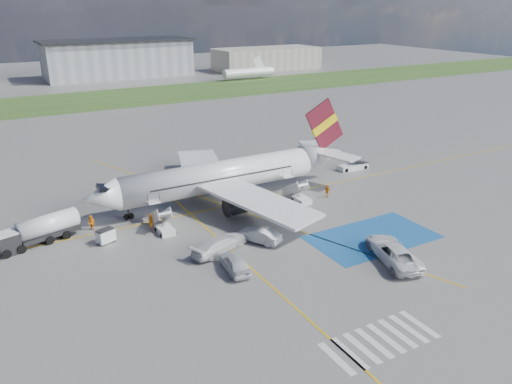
# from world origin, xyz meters

# --- Properties ---
(ground) EXTENTS (400.00, 400.00, 0.00)m
(ground) POSITION_xyz_m (0.00, 0.00, 0.00)
(ground) COLOR #60605E
(ground) RESTS_ON ground
(grass_strip) EXTENTS (400.00, 30.00, 0.01)m
(grass_strip) POSITION_xyz_m (0.00, 95.00, 0.01)
(grass_strip) COLOR #2D4C1E
(grass_strip) RESTS_ON ground
(taxiway_line_main) EXTENTS (120.00, 0.20, 0.01)m
(taxiway_line_main) POSITION_xyz_m (0.00, 12.00, 0.01)
(taxiway_line_main) COLOR gold
(taxiway_line_main) RESTS_ON ground
(taxiway_line_cross) EXTENTS (0.20, 60.00, 0.01)m
(taxiway_line_cross) POSITION_xyz_m (-5.00, -10.00, 0.01)
(taxiway_line_cross) COLOR gold
(taxiway_line_cross) RESTS_ON ground
(taxiway_line_diag) EXTENTS (20.71, 56.45, 0.01)m
(taxiway_line_diag) POSITION_xyz_m (0.00, 12.00, 0.01)
(taxiway_line_diag) COLOR gold
(taxiway_line_diag) RESTS_ON ground
(staging_box) EXTENTS (14.00, 8.00, 0.01)m
(staging_box) POSITION_xyz_m (10.00, -4.00, 0.01)
(staging_box) COLOR #17508F
(staging_box) RESTS_ON ground
(crosswalk) EXTENTS (9.00, 4.00, 0.01)m
(crosswalk) POSITION_xyz_m (-1.80, -18.00, 0.01)
(crosswalk) COLOR silver
(crosswalk) RESTS_ON ground
(terminal_centre) EXTENTS (48.00, 18.00, 12.00)m
(terminal_centre) POSITION_xyz_m (20.00, 135.00, 6.00)
(terminal_centre) COLOR gray
(terminal_centre) RESTS_ON ground
(terminal_east) EXTENTS (40.00, 16.00, 8.00)m
(terminal_east) POSITION_xyz_m (75.00, 128.00, 4.00)
(terminal_east) COLOR gray
(terminal_east) RESTS_ON ground
(airliner) EXTENTS (36.81, 32.95, 11.92)m
(airliner) POSITION_xyz_m (1.51, 14.00, 3.39)
(airliner) COLOR white
(airliner) RESTS_ON ground
(airstairs_fwd) EXTENTS (1.90, 5.20, 3.60)m
(airstairs_fwd) POSITION_xyz_m (-9.50, 8.70, 0.62)
(airstairs_fwd) COLOR white
(airstairs_fwd) RESTS_ON ground
(airstairs_aft) EXTENTS (1.90, 5.20, 3.60)m
(airstairs_aft) POSITION_xyz_m (9.00, 8.70, 0.62)
(airstairs_aft) COLOR white
(airstairs_aft) RESTS_ON ground
(fuel_tanker) EXTENTS (8.86, 4.44, 2.93)m
(fuel_tanker) POSITION_xyz_m (-22.05, 12.62, 1.23)
(fuel_tanker) COLOR black
(fuel_tanker) RESTS_ON ground
(gpu_cart) EXTENTS (2.17, 1.77, 1.56)m
(gpu_cart) POSITION_xyz_m (-15.89, 9.19, 0.70)
(gpu_cart) COLOR white
(gpu_cart) RESTS_ON ground
(belt_loader) EXTENTS (5.26, 2.20, 1.55)m
(belt_loader) POSITION_xyz_m (23.75, 15.64, 0.39)
(belt_loader) COLOR white
(belt_loader) RESTS_ON ground
(car_silver_a) EXTENTS (2.61, 5.17, 1.69)m
(car_silver_a) POSITION_xyz_m (-6.58, -3.01, 0.85)
(car_silver_a) COLOR silver
(car_silver_a) RESTS_ON ground
(car_silver_b) EXTENTS (3.87, 5.05, 1.60)m
(car_silver_b) POSITION_xyz_m (-1.43, 1.20, 0.80)
(car_silver_b) COLOR #B2B5B9
(car_silver_b) RESTS_ON ground
(van_white_a) EXTENTS (4.84, 7.08, 2.43)m
(van_white_a) POSITION_xyz_m (8.19, -8.93, 1.21)
(van_white_a) COLOR white
(van_white_a) RESTS_ON ground
(van_white_b) EXTENTS (5.75, 3.88, 2.09)m
(van_white_b) POSITION_xyz_m (-6.02, 1.40, 1.04)
(van_white_b) COLOR silver
(van_white_b) RESTS_ON ground
(crew_fwd) EXTENTS (0.80, 0.75, 1.84)m
(crew_fwd) POSITION_xyz_m (-10.52, 10.15, 0.92)
(crew_fwd) COLOR orange
(crew_fwd) RESTS_ON ground
(crew_nose) EXTENTS (1.07, 1.10, 1.79)m
(crew_nose) POSITION_xyz_m (-16.48, 13.13, 0.90)
(crew_nose) COLOR orange
(crew_nose) RESTS_ON ground
(crew_aft) EXTENTS (0.97, 1.06, 1.73)m
(crew_aft) POSITION_xyz_m (12.92, 8.09, 0.87)
(crew_aft) COLOR orange
(crew_aft) RESTS_ON ground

